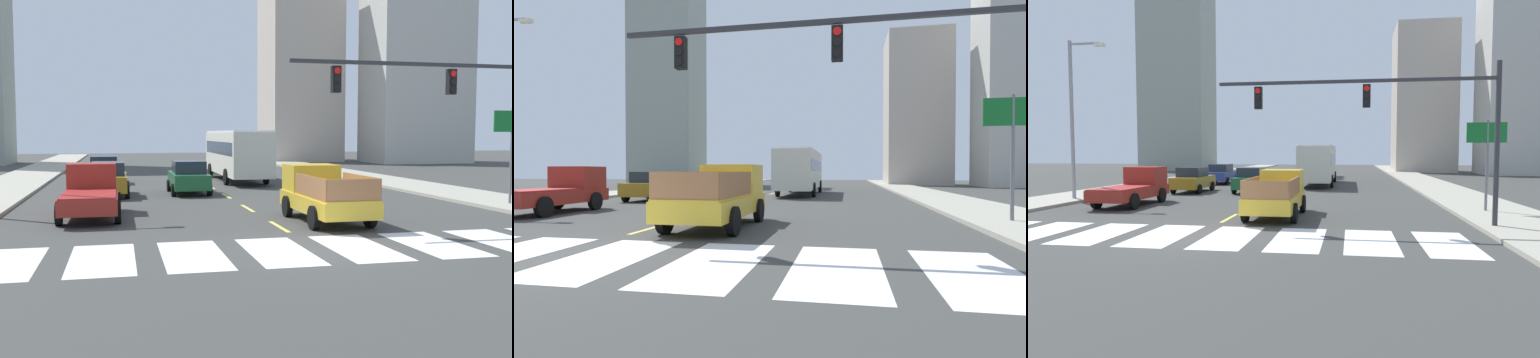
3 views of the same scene
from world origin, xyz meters
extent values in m
plane|color=#3D3E3B|center=(0.00, 0.00, 0.00)|extent=(160.00, 160.00, 0.00)
cube|color=#A5A08F|center=(11.53, 18.00, 0.07)|extent=(3.89, 110.00, 0.15)
cube|color=#A5A08F|center=(-11.53, 18.00, 0.07)|extent=(3.89, 110.00, 0.15)
cube|color=silver|center=(1.14, 0.00, 0.00)|extent=(1.61, 3.89, 0.01)
cube|color=silver|center=(3.41, 0.00, 0.00)|extent=(1.61, 3.89, 0.01)
cube|color=silver|center=(5.68, 0.00, 0.00)|extent=(1.61, 3.89, 0.01)
cube|color=silver|center=(7.95, 0.00, 0.00)|extent=(1.61, 3.89, 0.01)
cube|color=#DACB54|center=(0.00, 4.00, 0.00)|extent=(0.16, 2.40, 0.01)
cube|color=#DACB54|center=(0.00, 9.00, 0.00)|extent=(0.16, 2.40, 0.01)
cube|color=#DACB54|center=(0.00, 14.00, 0.00)|extent=(0.16, 2.40, 0.01)
cube|color=#DACB54|center=(0.00, 19.00, 0.00)|extent=(0.16, 2.40, 0.01)
cube|color=#DACB54|center=(0.00, 24.00, 0.00)|extent=(0.16, 2.40, 0.01)
cube|color=#DACB54|center=(0.00, 29.00, 0.00)|extent=(0.16, 2.40, 0.01)
cube|color=#DACB54|center=(0.00, 34.00, 0.00)|extent=(0.16, 2.40, 0.01)
cube|color=#DACB54|center=(0.00, 39.00, 0.00)|extent=(0.16, 2.40, 0.01)
cube|color=gold|center=(1.90, 4.65, 0.68)|extent=(1.96, 5.20, 0.56)
cube|color=gold|center=(1.90, 6.35, 1.46)|extent=(1.84, 1.60, 1.00)
cube|color=#19232D|center=(1.90, 6.79, 1.64)|extent=(1.72, 0.08, 0.56)
cube|color=gold|center=(1.90, 3.70, 0.99)|extent=(1.84, 3.30, 0.06)
cylinder|color=black|center=(0.92, 6.21, 0.40)|extent=(0.22, 0.80, 0.80)
cylinder|color=black|center=(2.88, 6.21, 0.40)|extent=(0.22, 0.80, 0.80)
cylinder|color=black|center=(0.92, 3.09, 0.40)|extent=(0.22, 0.80, 0.80)
cylinder|color=black|center=(2.88, 3.09, 0.40)|extent=(0.22, 0.80, 0.80)
cube|color=#96613A|center=(1.00, 3.70, 1.37)|extent=(0.06, 3.17, 0.70)
cube|color=#96613A|center=(2.80, 3.70, 1.37)|extent=(0.06, 3.17, 0.70)
cube|color=#96613A|center=(1.90, 2.11, 1.37)|extent=(1.80, 0.06, 0.70)
cube|color=maroon|center=(-6.28, 7.46, 0.68)|extent=(1.96, 5.20, 0.56)
cube|color=maroon|center=(-6.28, 9.16, 1.46)|extent=(1.84, 1.60, 1.00)
cube|color=#19232D|center=(-6.28, 9.60, 1.64)|extent=(1.72, 0.08, 0.56)
cube|color=maroon|center=(-6.28, 6.51, 0.99)|extent=(1.84, 3.30, 0.06)
cylinder|color=black|center=(-7.26, 9.02, 0.40)|extent=(0.22, 0.80, 0.80)
cylinder|color=black|center=(-5.30, 9.02, 0.40)|extent=(0.22, 0.80, 0.80)
cylinder|color=black|center=(-5.30, 5.90, 0.40)|extent=(0.22, 0.80, 0.80)
cube|color=beige|center=(2.35, 23.13, 1.85)|extent=(2.50, 10.80, 2.70)
cube|color=#19232D|center=(2.35, 23.13, 2.20)|extent=(2.52, 9.94, 0.80)
cube|color=silver|center=(2.35, 23.13, 3.26)|extent=(2.40, 10.37, 0.12)
cylinder|color=black|center=(1.10, 26.48, 0.50)|extent=(0.22, 1.00, 1.00)
cylinder|color=black|center=(3.60, 26.48, 0.50)|extent=(0.22, 1.00, 1.00)
cylinder|color=black|center=(1.10, 20.16, 0.50)|extent=(0.22, 1.00, 1.00)
cylinder|color=black|center=(3.60, 20.16, 0.50)|extent=(0.22, 1.00, 1.00)
cube|color=#1C5A30|center=(-1.71, 15.66, 0.70)|extent=(1.80, 4.40, 0.76)
cube|color=#1E2833|center=(-1.71, 15.51, 1.40)|extent=(1.58, 2.11, 0.64)
cylinder|color=black|center=(-2.61, 17.02, 0.32)|extent=(0.22, 0.64, 0.64)
cylinder|color=black|center=(-0.81, 17.02, 0.32)|extent=(0.22, 0.64, 0.64)
cylinder|color=black|center=(-2.61, 14.29, 0.32)|extent=(0.22, 0.64, 0.64)
cylinder|color=black|center=(-0.81, 14.29, 0.32)|extent=(0.22, 0.64, 0.64)
cube|color=olive|center=(-5.77, 15.18, 0.70)|extent=(1.80, 4.40, 0.76)
cube|color=#1E2833|center=(-5.77, 15.03, 1.40)|extent=(1.58, 2.11, 0.64)
cylinder|color=black|center=(-6.67, 16.55, 0.32)|extent=(0.22, 0.64, 0.64)
cylinder|color=black|center=(-4.87, 16.55, 0.32)|extent=(0.22, 0.64, 0.64)
cylinder|color=black|center=(-6.67, 13.82, 0.32)|extent=(0.22, 0.64, 0.64)
cylinder|color=black|center=(-4.87, 13.82, 0.32)|extent=(0.22, 0.64, 0.64)
cube|color=navy|center=(-6.14, 23.10, 0.70)|extent=(1.80, 4.40, 0.76)
cube|color=#1E2833|center=(-6.14, 22.95, 1.40)|extent=(1.58, 2.11, 0.64)
cylinder|color=black|center=(-7.04, 24.46, 0.32)|extent=(0.22, 0.64, 0.64)
cylinder|color=black|center=(-5.24, 24.46, 0.32)|extent=(0.22, 0.64, 0.64)
cylinder|color=black|center=(-7.04, 21.74, 0.32)|extent=(0.22, 0.64, 0.64)
cylinder|color=black|center=(-5.24, 21.74, 0.32)|extent=(0.22, 0.64, 0.64)
cube|color=#2D2D33|center=(5.09, 2.82, 5.40)|extent=(10.19, 0.12, 0.12)
cube|color=black|center=(5.60, 2.82, 4.85)|extent=(0.28, 0.24, 0.84)
cylinder|color=red|center=(5.60, 2.69, 5.11)|extent=(0.20, 0.04, 0.20)
cylinder|color=black|center=(5.60, 2.69, 4.85)|extent=(0.20, 0.04, 0.20)
cylinder|color=black|center=(5.60, 2.69, 4.59)|extent=(0.20, 0.04, 0.20)
cube|color=black|center=(1.53, 2.82, 4.85)|extent=(0.28, 0.24, 0.84)
cylinder|color=red|center=(1.53, 2.69, 5.11)|extent=(0.20, 0.04, 0.20)
cylinder|color=black|center=(1.53, 2.69, 4.85)|extent=(0.20, 0.04, 0.20)
cylinder|color=black|center=(1.53, 2.69, 4.59)|extent=(0.20, 0.04, 0.20)
cylinder|color=slate|center=(11.07, 6.97, 2.10)|extent=(0.12, 0.12, 4.20)
cube|color=#126127|center=(11.02, 6.95, 3.65)|extent=(1.70, 0.06, 0.90)
cube|color=silver|center=(-8.78, 8.98, 8.70)|extent=(0.60, 0.28, 0.16)
cube|color=#939D91|center=(-20.81, 49.31, 16.62)|extent=(9.70, 7.17, 33.23)
cube|color=#BBAD9E|center=(14.91, 49.63, 9.95)|extent=(7.90, 8.19, 19.90)
camera|label=1|loc=(-5.22, -14.95, 3.14)|focal=41.29mm
camera|label=2|loc=(5.86, -7.16, 1.71)|focal=28.11mm
camera|label=3|loc=(5.05, -13.64, 2.80)|focal=30.52mm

